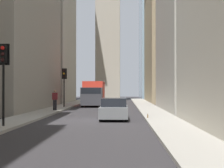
{
  "coord_description": "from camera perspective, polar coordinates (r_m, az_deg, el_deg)",
  "views": [
    {
      "loc": [
        -23.23,
        -2.01,
        2.04
      ],
      "look_at": [
        11.46,
        -0.92,
        2.46
      ],
      "focal_mm": 58.58,
      "sensor_mm": 36.0,
      "label": 1
    }
  ],
  "objects": [
    {
      "name": "traffic_light_midblock",
      "position": [
        38.3,
        -7.49,
        0.86
      ],
      "size": [
        0.43,
        0.52,
        3.99
      ],
      "color": "black",
      "rests_on": "sidewalk_right"
    },
    {
      "name": "building_left_far",
      "position": [
        55.69,
        10.76,
        8.82
      ],
      "size": [
        16.76,
        10.5,
        22.45
      ],
      "color": "#9E8966",
      "rests_on": "ground_plane"
    },
    {
      "name": "pedestrian",
      "position": [
        32.28,
        -8.91,
        -2.32
      ],
      "size": [
        0.26,
        0.44,
        1.79
      ],
      "color": "black",
      "rests_on": "sidewalk_right"
    },
    {
      "name": "traffic_light_foreground",
      "position": [
        19.4,
        -16.58,
        2.83
      ],
      "size": [
        0.43,
        0.52,
        4.2
      ],
      "color": "black",
      "rests_on": "sidewalk_right"
    },
    {
      "name": "hatchback_grey",
      "position": [
        23.86,
        0.33,
        -4.0
      ],
      "size": [
        4.3,
        1.78,
        1.42
      ],
      "color": "slate",
      "rests_on": "ground_plane"
    },
    {
      "name": "church_spire",
      "position": [
        64.11,
        -0.63,
        11.2
      ],
      "size": [
        4.53,
        4.53,
        29.21
      ],
      "color": "#A8A091",
      "rests_on": "ground_plane"
    },
    {
      "name": "ground_plane",
      "position": [
        23.41,
        -3.15,
        -5.7
      ],
      "size": [
        135.0,
        135.0,
        0.0
      ],
      "primitive_type": "plane",
      "color": "#302D30"
    },
    {
      "name": "sidewalk_left",
      "position": [
        23.45,
        7.92,
        -5.51
      ],
      "size": [
        90.0,
        2.2,
        0.14
      ],
      "primitive_type": "cube",
      "color": "#A8A399",
      "rests_on": "ground_plane"
    },
    {
      "name": "delivery_truck",
      "position": [
        41.48,
        -2.92,
        -1.5
      ],
      "size": [
        6.46,
        2.25,
        2.84
      ],
      "color": "red",
      "rests_on": "ground_plane"
    },
    {
      "name": "sidewalk_right",
      "position": [
        24.21,
        -13.87,
        -5.34
      ],
      "size": [
        90.0,
        2.2,
        0.14
      ],
      "primitive_type": "cube",
      "color": "#A8A399",
      "rests_on": "ground_plane"
    },
    {
      "name": "discarded_bottle",
      "position": [
        23.88,
        5.61,
        -4.99
      ],
      "size": [
        0.07,
        0.07,
        0.27
      ],
      "color": "brown",
      "rests_on": "sidewalk_left"
    }
  ]
}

